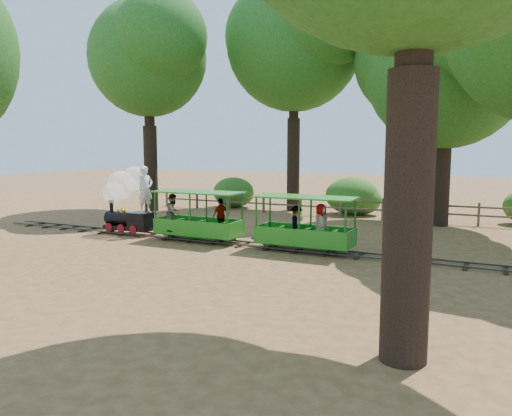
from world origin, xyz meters
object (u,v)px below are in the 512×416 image
at_px(locomotive, 127,194).
at_px(carriage_rear, 306,228).
at_px(fence, 320,204).
at_px(carriage_front, 195,219).

bearing_deg(locomotive, carriage_rear, -0.70).
distance_m(locomotive, carriage_rear, 7.34).
bearing_deg(fence, carriage_front, -103.08).
height_order(locomotive, carriage_rear, locomotive).
distance_m(locomotive, carriage_front, 3.25).
height_order(locomotive, carriage_front, locomotive).
relative_size(locomotive, fence, 0.15).
relative_size(carriage_front, carriage_rear, 1.00).
bearing_deg(carriage_front, carriage_rear, 0.45).
bearing_deg(carriage_front, fence, 76.92).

